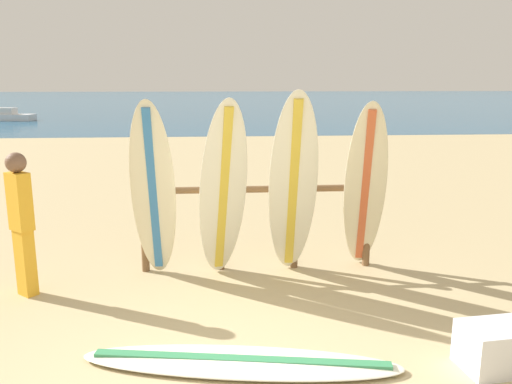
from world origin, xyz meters
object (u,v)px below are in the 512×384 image
Objects in this scene: surfboard_rack at (258,212)px; cooler_box at (500,347)px; surfboard_leaning_center_left at (293,188)px; surfboard_leaning_far_left at (154,192)px; surfboard_leaning_left at (223,192)px; small_boat_offshore at (5,116)px; surfboard_lying_on_sand at (241,362)px; beachgoer_standing at (22,218)px; surfboard_leaning_center at (365,190)px.

cooler_box is (1.75, -2.39, -0.53)m from surfboard_rack.
surfboard_leaning_far_left is at bearing 174.98° from surfboard_leaning_center_left.
surfboard_rack is 3.01m from cooler_box.
small_boat_offshore is (-11.90, 24.75, -0.79)m from surfboard_leaning_left.
surfboard_lying_on_sand is at bearing -65.65° from small_boat_offshore.
surfboard_lying_on_sand is 2.07m from cooler_box.
surfboard_lying_on_sand is (-0.67, -1.79, -1.06)m from surfboard_leaning_center_left.
beachgoer_standing reaches higher than surfboard_rack.
surfboard_leaning_far_left reaches higher than small_boat_offshore.
surfboard_leaning_center is 2.61m from surfboard_lying_on_sand.
surfboard_leaning_left is 1.02× the size of surfboard_leaning_center.
surfboard_leaning_center_left reaches higher than cooler_box.
surfboard_rack is 1.28× the size of surfboard_leaning_center_left.
surfboard_rack is at bearing -63.14° from small_boat_offshore.
surfboard_rack is 1.35× the size of surfboard_leaning_far_left.
surfboard_leaning_center_left is 0.82× the size of surfboard_lying_on_sand.
surfboard_lying_on_sand is at bearing -35.94° from beachgoer_standing.
surfboard_rack is 0.85× the size of small_boat_offshore.
surfboard_leaning_far_left is 1.56m from surfboard_leaning_center_left.
small_boat_offshore is at bearing 117.12° from surfboard_leaning_center_left.
small_boat_offshore is at bearing 111.45° from beachgoer_standing.
surfboard_leaning_center is at bearing 98.56° from cooler_box.
surfboard_leaning_center_left is (1.55, -0.14, 0.05)m from surfboard_leaning_far_left.
surfboard_leaning_center_left is at bearing 69.54° from surfboard_lying_on_sand.
surfboard_leaning_far_left is 2.39m from surfboard_leaning_center.
surfboard_rack is at bearing 129.75° from surfboard_leaning_center_left.
cooler_box is at bearing -42.09° from surfboard_leaning_left.
surfboard_leaning_center reaches higher than surfboard_rack.
surfboard_leaning_far_left is 0.95× the size of surfboard_leaning_center_left.
cooler_box is (2.06, -0.17, 0.14)m from surfboard_lying_on_sand.
surfboard_leaning_left reaches higher than surfboard_leaning_far_left.
surfboard_rack is 2.60m from beachgoer_standing.
beachgoer_standing is (-2.10, -0.18, -0.20)m from surfboard_leaning_left.
beachgoer_standing reaches higher than small_boat_offshore.
surfboard_leaning_far_left is 1.38m from beachgoer_standing.
surfboard_leaning_left is (-0.41, -0.44, 0.34)m from surfboard_rack.
beachgoer_standing is (-3.72, -0.28, -0.19)m from surfboard_leaning_center.
beachgoer_standing is 4.67m from cooler_box.
small_boat_offshore reaches higher than cooler_box.
surfboard_leaning_far_left reaches higher than surfboard_leaning_center.
surfboard_leaning_left is at bearing -133.43° from surfboard_rack.
surfboard_leaning_center_left reaches higher than surfboard_leaning_center.
surfboard_leaning_far_left is at bearing 114.63° from surfboard_lying_on_sand.
beachgoer_standing is 0.47× the size of small_boat_offshore.
surfboard_leaning_left is 2.12m from beachgoer_standing.
surfboard_leaning_left is 0.79× the size of surfboard_lying_on_sand.
surfboard_lying_on_sand is (-0.31, -2.22, -0.67)m from surfboard_rack.
surfboard_rack is at bearing 46.57° from surfboard_leaning_left.
surfboard_leaning_center_left is 1.06× the size of surfboard_leaning_center.
beachgoer_standing is at bearing -68.55° from small_boat_offshore.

